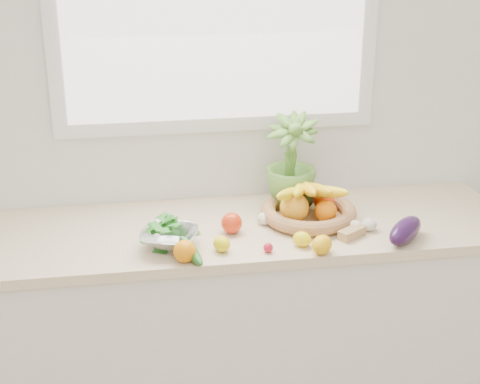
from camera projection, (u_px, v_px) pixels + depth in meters
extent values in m
cube|color=white|center=(216.00, 94.00, 2.97)|extent=(4.50, 0.02, 2.70)
cube|color=silver|center=(227.00, 328.00, 3.05)|extent=(2.20, 0.58, 0.86)
cube|color=beige|center=(227.00, 231.00, 2.88)|extent=(2.24, 0.62, 0.04)
sphere|color=orange|center=(185.00, 251.00, 2.58)|extent=(0.09, 0.09, 0.08)
ellipsoid|color=yellow|center=(222.00, 244.00, 2.66)|extent=(0.08, 0.09, 0.06)
ellipsoid|color=#EEA70C|center=(322.00, 245.00, 2.64)|extent=(0.11, 0.11, 0.07)
ellipsoid|color=yellow|center=(302.00, 239.00, 2.70)|extent=(0.09, 0.09, 0.06)
sphere|color=red|center=(232.00, 223.00, 2.80)|extent=(0.10, 0.10, 0.08)
cube|color=tan|center=(352.00, 233.00, 2.77)|extent=(0.12, 0.10, 0.04)
ellipsoid|color=white|center=(356.00, 226.00, 2.82)|extent=(0.07, 0.07, 0.05)
ellipsoid|color=white|center=(264.00, 218.00, 2.88)|extent=(0.06, 0.06, 0.05)
ellipsoid|color=silver|center=(369.00, 225.00, 2.82)|extent=(0.06, 0.06, 0.05)
ellipsoid|color=#270E36|center=(405.00, 231.00, 2.73)|extent=(0.21, 0.21, 0.09)
ellipsoid|color=#185419|center=(191.00, 251.00, 2.63)|extent=(0.10, 0.24, 0.04)
sphere|color=red|center=(268.00, 248.00, 2.66)|extent=(0.04, 0.04, 0.04)
imported|color=#568831|center=(291.00, 161.00, 2.96)|extent=(0.27, 0.27, 0.38)
cylinder|color=tan|center=(308.00, 218.00, 2.93)|extent=(0.33, 0.33, 0.01)
torus|color=tan|center=(309.00, 212.00, 2.92)|extent=(0.39, 0.39, 0.06)
sphere|color=orange|center=(294.00, 207.00, 2.87)|extent=(0.12, 0.12, 0.11)
sphere|color=orange|center=(326.00, 211.00, 2.86)|extent=(0.09, 0.09, 0.09)
sphere|color=#EA3D07|center=(324.00, 201.00, 2.96)|extent=(0.08, 0.08, 0.08)
ellipsoid|color=black|center=(302.00, 196.00, 2.96)|extent=(0.10, 0.10, 0.12)
ellipsoid|color=yellow|center=(291.00, 194.00, 2.86)|extent=(0.19, 0.22, 0.11)
ellipsoid|color=yellow|center=(299.00, 190.00, 2.87)|extent=(0.13, 0.25, 0.11)
ellipsoid|color=yellow|center=(308.00, 189.00, 2.87)|extent=(0.05, 0.25, 0.11)
ellipsoid|color=gold|center=(315.00, 189.00, 2.88)|extent=(0.11, 0.26, 0.11)
ellipsoid|color=yellow|center=(324.00, 192.00, 2.88)|extent=(0.19, 0.23, 0.11)
cylinder|color=silver|center=(170.00, 245.00, 2.70)|extent=(0.10, 0.10, 0.02)
imported|color=silver|center=(169.00, 237.00, 2.68)|extent=(0.26, 0.26, 0.05)
ellipsoid|color=#256E1B|center=(169.00, 227.00, 2.67)|extent=(0.20, 0.20, 0.06)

